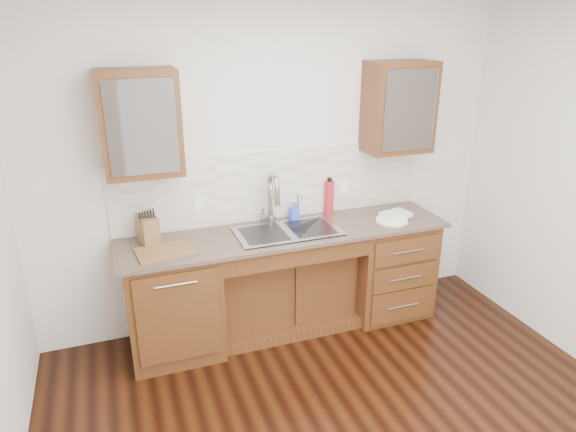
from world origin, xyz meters
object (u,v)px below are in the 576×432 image
object	(u,v)px
soap_bottle	(294,211)
plate	(392,221)
cutting_board	(165,252)
knife_block	(148,230)
water_bottle	(329,197)

from	to	relation	value
soap_bottle	plate	size ratio (longest dim) A/B	0.58
plate	cutting_board	bearing A→B (deg)	179.44
soap_bottle	knife_block	world-z (taller)	knife_block
soap_bottle	cutting_board	xyz separation A→B (m)	(-1.12, -0.30, -0.07)
plate	knife_block	size ratio (longest dim) A/B	1.23
water_bottle	plate	bearing A→B (deg)	-40.94
soap_bottle	knife_block	xyz separation A→B (m)	(-1.21, -0.08, 0.03)
cutting_board	plate	bearing A→B (deg)	-0.56
soap_bottle	water_bottle	world-z (taller)	water_bottle
soap_bottle	knife_block	size ratio (longest dim) A/B	0.71
plate	knife_block	distance (m)	2.00
soap_bottle	water_bottle	xyz separation A→B (m)	(0.35, 0.05, 0.07)
plate	cutting_board	world-z (taller)	cutting_board
water_bottle	cutting_board	bearing A→B (deg)	-166.68
knife_block	water_bottle	bearing A→B (deg)	-7.99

